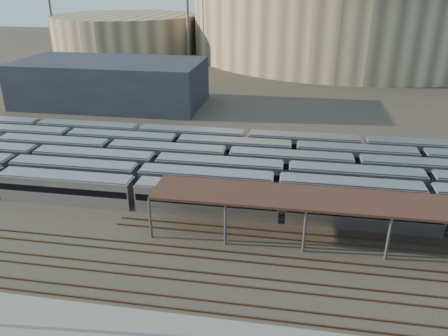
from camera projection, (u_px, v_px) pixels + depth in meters
ground at (218, 250)px, 47.69m from camera, size 420.00×420.00×0.00m
subway_trains at (267, 170)px, 63.08m from camera, size 121.81×23.90×3.60m
inspection_shed at (430, 209)px, 45.98m from camera, size 60.30×6.00×5.30m
empty_tracks at (209, 278)px, 43.14m from camera, size 170.00×9.62×0.18m
stadium at (349, 9)px, 163.75m from camera, size 124.00×124.00×32.50m
secondary_arena at (126, 33)px, 171.32m from camera, size 56.00×56.00×14.00m
service_building at (111, 83)px, 100.62m from camera, size 42.00×20.00×10.00m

